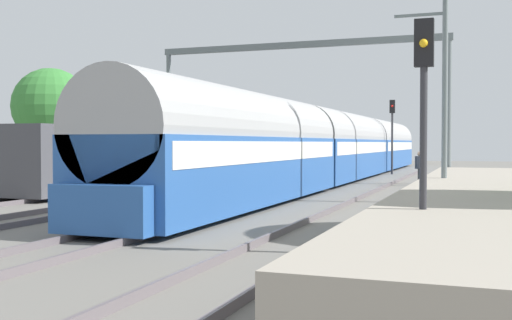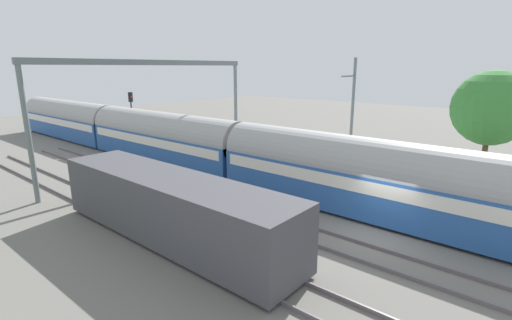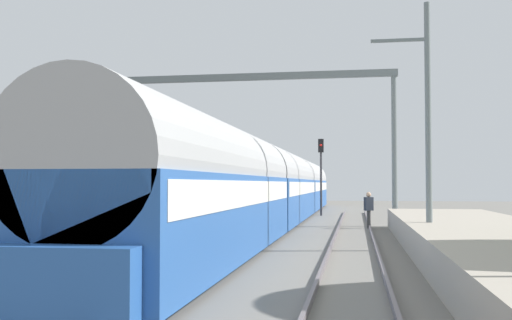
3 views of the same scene
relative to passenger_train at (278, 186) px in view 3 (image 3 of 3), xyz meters
name	(u,v)px [view 3 (image 3 of 3)]	position (x,y,z in m)	size (l,w,h in m)	color
ground	(101,270)	(-2.06, -18.41, -1.97)	(120.00, 120.00, 0.00)	slate
track_west	(25,265)	(-4.11, -18.41, -1.89)	(1.51, 60.00, 0.16)	#645B5F
track_east	(181,268)	(0.00, -18.41, -1.89)	(1.51, 60.00, 0.16)	#645B5F
track_far_east	(352,273)	(4.11, -18.41, -1.89)	(1.52, 60.00, 0.16)	#645B5F
platform	(505,250)	(7.93, -16.41, -1.52)	(4.40, 28.00, 0.90)	#A39989
passenger_train	(278,186)	(0.00, 0.00, 0.00)	(2.93, 49.20, 3.82)	#28569E
freight_car	(24,201)	(-8.23, -11.57, -0.50)	(2.80, 13.00, 2.70)	#47474C
person_crossing	(369,207)	(4.80, -3.59, -0.94)	(0.47, 0.41, 1.73)	#333333
railway_signal_far	(321,166)	(1.92, 7.43, 1.29)	(0.36, 0.30, 5.11)	#2D2D33
catenary_gantry	(234,111)	(-2.06, -2.09, 3.94)	(16.74, 0.28, 7.86)	slate
catenary_pole_east_mid	(427,121)	(6.46, -12.73, 2.18)	(1.90, 0.20, 8.00)	slate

